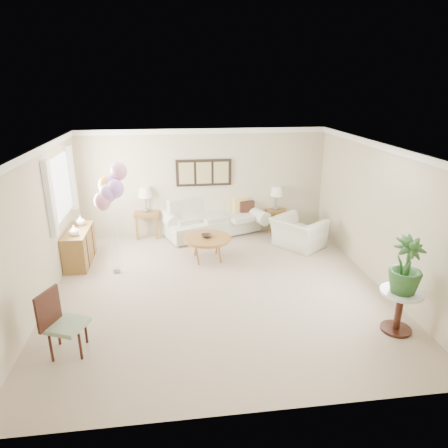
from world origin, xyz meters
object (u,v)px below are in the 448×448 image
at_px(coffee_table, 207,239).
at_px(accent_chair, 61,321).
at_px(sofa, 212,219).
at_px(balloon_cluster, 111,188).
at_px(armchair, 298,233).

distance_m(coffee_table, accent_chair, 3.69).
distance_m(sofa, balloon_cluster, 3.20).
bearing_deg(accent_chair, sofa, 60.22).
distance_m(sofa, accent_chair, 5.16).
xyz_separation_m(coffee_table, balloon_cluster, (-1.84, -0.38, 1.29)).
bearing_deg(sofa, armchair, -31.71).
height_order(sofa, armchair, sofa).
bearing_deg(coffee_table, sofa, 80.46).
relative_size(sofa, accent_chair, 2.92).
bearing_deg(sofa, coffee_table, -99.54).
relative_size(coffee_table, accent_chair, 1.02).
xyz_separation_m(armchair, balloon_cluster, (-3.98, -0.81, 1.41)).
height_order(accent_chair, balloon_cluster, balloon_cluster).
bearing_deg(balloon_cluster, coffee_table, 11.76).
bearing_deg(armchair, accent_chair, 91.18).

